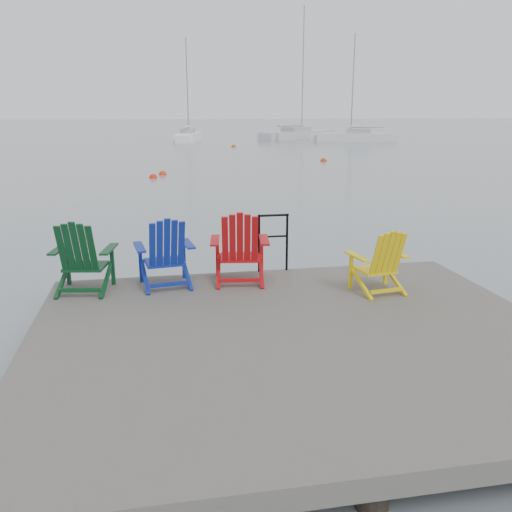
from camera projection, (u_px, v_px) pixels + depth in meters
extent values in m
plane|color=slate|center=(297.00, 373.00, 6.22)|extent=(400.00, 400.00, 0.00)
cube|color=#2B2926|center=(298.00, 341.00, 6.11)|extent=(6.00, 5.00, 0.20)
cylinder|color=black|center=(79.00, 339.00, 7.90)|extent=(0.26, 0.26, 1.20)
cylinder|color=black|center=(260.00, 326.00, 8.38)|extent=(0.26, 0.26, 1.20)
cylinder|color=black|center=(422.00, 314.00, 8.87)|extent=(0.26, 0.26, 1.20)
cylinder|color=black|center=(259.00, 243.00, 8.30)|extent=(0.04, 0.04, 0.90)
cylinder|color=black|center=(287.00, 242.00, 8.38)|extent=(0.04, 0.04, 0.90)
cylinder|color=black|center=(273.00, 215.00, 8.23)|extent=(0.48, 0.04, 0.04)
cylinder|color=black|center=(273.00, 236.00, 8.31)|extent=(0.44, 0.03, 0.03)
cube|color=#093619|center=(86.00, 266.00, 7.51)|extent=(0.61, 0.56, 0.04)
cube|color=#093619|center=(68.00, 266.00, 7.71)|extent=(0.06, 0.06, 0.57)
cube|color=#093619|center=(113.00, 265.00, 7.72)|extent=(0.06, 0.06, 0.57)
cube|color=#093619|center=(59.00, 249.00, 7.42)|extent=(0.22, 0.63, 0.03)
cube|color=#093619|center=(109.00, 249.00, 7.43)|extent=(0.22, 0.63, 0.03)
cube|color=#093619|center=(77.00, 249.00, 7.11)|extent=(0.53, 0.34, 0.69)
cube|color=navy|center=(164.00, 262.00, 7.74)|extent=(0.59, 0.54, 0.04)
cube|color=navy|center=(141.00, 263.00, 7.84)|extent=(0.06, 0.06, 0.56)
cube|color=navy|center=(184.00, 260.00, 8.03)|extent=(0.06, 0.06, 0.56)
cube|color=navy|center=(139.00, 247.00, 7.56)|extent=(0.19, 0.62, 0.03)
cube|color=navy|center=(188.00, 243.00, 7.76)|extent=(0.19, 0.62, 0.03)
cube|color=navy|center=(167.00, 244.00, 7.35)|extent=(0.52, 0.32, 0.69)
cube|color=#AC0C0F|center=(240.00, 257.00, 7.93)|extent=(0.62, 0.57, 0.04)
cube|color=#AC0C0F|center=(218.00, 257.00, 8.13)|extent=(0.06, 0.06, 0.59)
cube|color=#AC0C0F|center=(261.00, 256.00, 8.16)|extent=(0.06, 0.06, 0.59)
cube|color=#AC0C0F|center=(215.00, 240.00, 7.83)|extent=(0.21, 0.65, 0.03)
cube|color=#AC0C0F|center=(264.00, 240.00, 7.86)|extent=(0.21, 0.65, 0.03)
cube|color=#AC0C0F|center=(240.00, 239.00, 7.51)|extent=(0.55, 0.34, 0.72)
cube|color=yellow|center=(375.00, 270.00, 7.49)|extent=(0.53, 0.48, 0.04)
cube|color=yellow|center=(351.00, 271.00, 7.57)|extent=(0.05, 0.05, 0.50)
cube|color=yellow|center=(386.00, 267.00, 7.75)|extent=(0.05, 0.05, 0.50)
cube|color=yellow|center=(357.00, 256.00, 7.32)|extent=(0.18, 0.55, 0.02)
cube|color=yellow|center=(396.00, 253.00, 7.51)|extent=(0.18, 0.55, 0.02)
cube|color=yellow|center=(388.00, 254.00, 7.15)|extent=(0.47, 0.29, 0.61)
cube|color=white|center=(188.00, 139.00, 53.69)|extent=(3.26, 7.34, 1.10)
cube|color=#9E9EA3|center=(188.00, 131.00, 53.16)|extent=(1.70, 2.35, 0.55)
cylinder|color=gray|center=(187.00, 86.00, 52.73)|extent=(0.12, 0.12, 8.89)
cube|color=#BDBCC1|center=(299.00, 136.00, 58.63)|extent=(9.57, 8.29, 1.10)
cube|color=#9E9EA3|center=(296.00, 130.00, 58.08)|extent=(3.52, 3.31, 0.55)
cylinder|color=gray|center=(303.00, 70.00, 57.22)|extent=(0.12, 0.12, 12.62)
cube|color=silver|center=(354.00, 139.00, 53.02)|extent=(7.55, 3.87, 1.10)
cube|color=#9E9EA3|center=(358.00, 132.00, 52.80)|extent=(2.48, 1.89, 0.55)
cylinder|color=gray|center=(353.00, 84.00, 51.72)|extent=(0.12, 0.12, 9.14)
sphere|color=red|center=(163.00, 175.00, 25.52)|extent=(0.37, 0.37, 0.37)
sphere|color=red|center=(153.00, 178.00, 24.31)|extent=(0.37, 0.37, 0.37)
sphere|color=red|center=(324.00, 161.00, 32.29)|extent=(0.40, 0.40, 0.40)
sphere|color=#C1410B|center=(234.00, 147.00, 45.10)|extent=(0.40, 0.40, 0.40)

